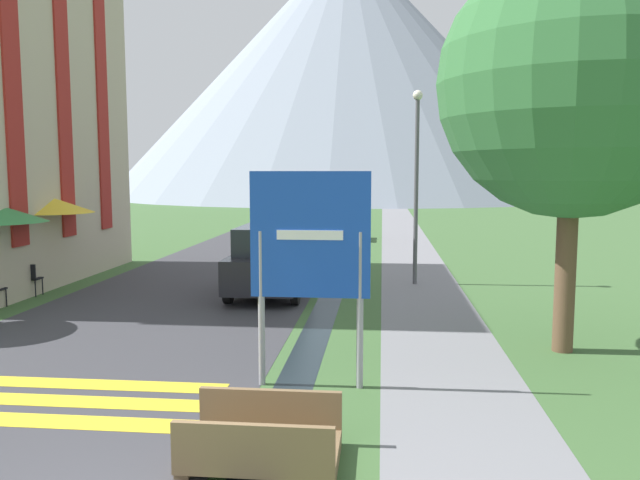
% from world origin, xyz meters
% --- Properties ---
extents(ground_plane, '(160.00, 160.00, 0.00)m').
position_xyz_m(ground_plane, '(0.00, 20.00, 0.00)').
color(ground_plane, '#3D6033').
extents(road, '(6.40, 60.00, 0.01)m').
position_xyz_m(road, '(-2.50, 30.00, 0.00)').
color(road, '#38383D').
rests_on(road, ground_plane).
extents(footpath, '(2.20, 60.00, 0.01)m').
position_xyz_m(footpath, '(3.60, 30.00, 0.00)').
color(footpath, slate).
rests_on(footpath, ground_plane).
extents(drainage_channel, '(0.60, 60.00, 0.00)m').
position_xyz_m(drainage_channel, '(1.20, 30.00, 0.00)').
color(drainage_channel, black).
rests_on(drainage_channel, ground_plane).
extents(crosswalk_marking, '(5.44, 1.84, 0.01)m').
position_xyz_m(crosswalk_marking, '(-2.50, 3.08, 0.01)').
color(crosswalk_marking, yellow).
rests_on(crosswalk_marking, ground_plane).
extents(mountain_distant, '(62.92, 62.92, 33.80)m').
position_xyz_m(mountain_distant, '(-2.28, 80.28, 16.90)').
color(mountain_distant, gray).
rests_on(mountain_distant, ground_plane).
extents(road_sign, '(1.77, 0.11, 3.22)m').
position_xyz_m(road_sign, '(1.45, 4.04, 2.05)').
color(road_sign, gray).
rests_on(road_sign, ground_plane).
extents(footbridge, '(1.70, 1.10, 0.65)m').
position_xyz_m(footbridge, '(1.20, 1.54, 0.23)').
color(footbridge, brown).
rests_on(footbridge, ground_plane).
extents(parked_car_near, '(1.84, 3.96, 1.82)m').
position_xyz_m(parked_car_near, '(-0.40, 10.90, 0.91)').
color(parked_car_near, black).
rests_on(parked_car_near, ground_plane).
extents(parked_car_far, '(1.81, 4.06, 1.82)m').
position_xyz_m(parked_car_far, '(-0.27, 24.47, 0.91)').
color(parked_car_far, '#B2B2B7').
rests_on(parked_car_far, ground_plane).
extents(cafe_chair_far_right, '(0.40, 0.40, 0.85)m').
position_xyz_m(cafe_chair_far_right, '(-6.53, 10.09, 0.51)').
color(cafe_chair_far_right, black).
rests_on(cafe_chair_far_right, ground_plane).
extents(cafe_umbrella_rear_yellow, '(2.15, 2.15, 2.50)m').
position_xyz_m(cafe_umbrella_rear_yellow, '(-6.49, 11.32, 2.29)').
color(cafe_umbrella_rear_yellow, '#B7B2A8').
rests_on(cafe_umbrella_rear_yellow, ground_plane).
extents(streetlamp, '(0.28, 0.28, 5.48)m').
position_xyz_m(streetlamp, '(3.45, 12.91, 3.22)').
color(streetlamp, '#515156').
rests_on(streetlamp, ground_plane).
extents(tree_by_path, '(4.68, 4.68, 7.07)m').
position_xyz_m(tree_by_path, '(5.75, 6.34, 4.72)').
color(tree_by_path, brown).
rests_on(tree_by_path, ground_plane).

